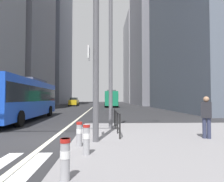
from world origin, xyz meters
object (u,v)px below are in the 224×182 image
(city_bus_blue_oncoming, at_px, (23,97))
(bollard_left, at_px, (86,138))
(car_receding_near, at_px, (109,101))
(traffic_signal_gantry, at_px, (40,33))
(bollard_right, at_px, (79,133))
(bollard_front, at_px, (65,157))
(pedestrian_waiting, at_px, (206,115))
(street_lamp_post, at_px, (111,31))
(car_oncoming_mid, at_px, (74,102))
(city_bus_red_receding, at_px, (111,98))

(city_bus_blue_oncoming, bearing_deg, bollard_left, -60.88)
(car_receding_near, relative_size, bollard_left, 5.44)
(city_bus_blue_oncoming, distance_m, traffic_signal_gantry, 9.97)
(city_bus_blue_oncoming, relative_size, bollard_right, 14.94)
(bollard_front, relative_size, bollard_left, 0.95)
(car_receding_near, distance_m, pedestrian_waiting, 45.82)
(bollard_front, relative_size, bollard_right, 1.01)
(traffic_signal_gantry, distance_m, bollard_front, 5.21)
(street_lamp_post, bearing_deg, bollard_right, -106.64)
(car_oncoming_mid, distance_m, bollard_left, 41.78)
(traffic_signal_gantry, xyz_separation_m, bollard_left, (1.84, -1.73, -3.49))
(traffic_signal_gantry, bearing_deg, bollard_right, -24.60)
(city_bus_red_receding, xyz_separation_m, car_receding_near, (-0.29, 10.77, -0.84))
(car_oncoming_mid, height_order, bollard_front, car_oncoming_mid)
(city_bus_red_receding, bearing_deg, street_lamp_post, -92.20)
(traffic_signal_gantry, relative_size, bollard_front, 7.59)
(car_receding_near, height_order, pedestrian_waiting, car_receding_near)
(pedestrian_waiting, bearing_deg, car_receding_near, 93.42)
(car_oncoming_mid, relative_size, bollard_front, 5.65)
(street_lamp_post, distance_m, bollard_right, 6.21)
(city_bus_red_receding, distance_m, bollard_front, 38.98)
(city_bus_red_receding, xyz_separation_m, bollard_front, (-2.33, -38.89, -1.24))
(bollard_left, xyz_separation_m, bollard_right, (-0.32, 1.03, -0.03))
(bollard_left, relative_size, bollard_right, 1.06)
(city_bus_red_receding, height_order, pedestrian_waiting, city_bus_red_receding)
(city_bus_blue_oncoming, xyz_separation_m, car_receding_near, (7.67, 37.33, -0.85))
(bollard_front, xyz_separation_m, pedestrian_waiting, (4.78, 3.93, 0.46))
(bollard_left, bearing_deg, car_oncoming_mid, 98.78)
(traffic_signal_gantry, relative_size, bollard_right, 7.69)
(traffic_signal_gantry, height_order, street_lamp_post, street_lamp_post)
(city_bus_red_receding, height_order, car_receding_near, city_bus_red_receding)
(bollard_right, bearing_deg, pedestrian_waiting, 12.91)
(city_bus_blue_oncoming, xyz_separation_m, bollard_right, (5.56, -9.52, -1.24))
(city_bus_red_receding, height_order, street_lamp_post, street_lamp_post)
(bollard_front, xyz_separation_m, bollard_left, (0.25, 1.78, 0.02))
(car_receding_near, relative_size, traffic_signal_gantry, 0.75)
(city_bus_blue_oncoming, height_order, city_bus_red_receding, same)
(city_bus_red_receding, bearing_deg, traffic_signal_gantry, -96.32)
(bollard_right, relative_size, pedestrian_waiting, 0.48)
(city_bus_blue_oncoming, relative_size, bollard_left, 14.06)
(pedestrian_waiting, bearing_deg, bollard_right, -167.09)
(traffic_signal_gantry, bearing_deg, city_bus_blue_oncoming, 114.59)
(city_bus_blue_oncoming, xyz_separation_m, car_oncoming_mid, (-0.49, 30.74, -0.85))
(pedestrian_waiting, bearing_deg, city_bus_red_receding, 94.01)
(street_lamp_post, height_order, pedestrian_waiting, street_lamp_post)
(city_bus_red_receding, height_order, bollard_right, city_bus_red_receding)
(street_lamp_post, xyz_separation_m, bollard_right, (-1.17, -3.90, -4.69))
(traffic_signal_gantry, xyz_separation_m, bollard_front, (1.59, -3.51, -3.51))
(street_lamp_post, bearing_deg, pedestrian_waiting, -37.15)
(car_receding_near, xyz_separation_m, bollard_front, (-2.05, -49.66, -0.39))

